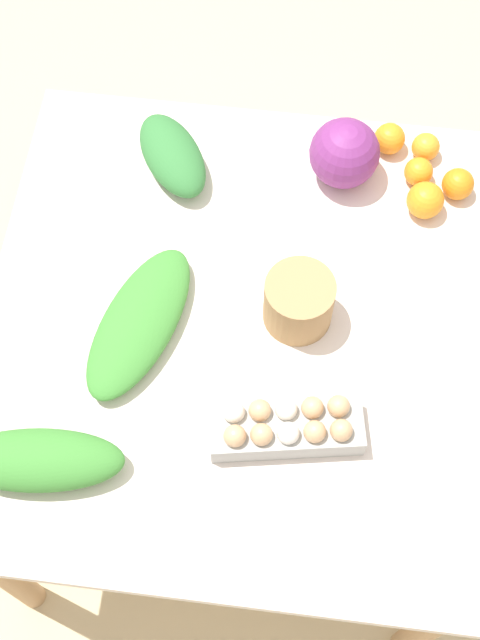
# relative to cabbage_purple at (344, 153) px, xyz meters

# --- Properties ---
(ground_plane) EXTENTS (8.00, 8.00, 0.00)m
(ground_plane) POSITION_rel_cabbage_purple_xyz_m (-0.41, 0.18, -0.80)
(ground_plane) COLOR #C6B289
(dining_table) EXTENTS (1.13, 1.08, 0.72)m
(dining_table) POSITION_rel_cabbage_purple_xyz_m (-0.41, 0.18, -0.17)
(dining_table) COLOR silver
(dining_table) RESTS_ON ground_plane
(cabbage_purple) EXTENTS (0.16, 0.16, 0.16)m
(cabbage_purple) POSITION_rel_cabbage_purple_xyz_m (0.00, 0.00, 0.00)
(cabbage_purple) COLOR #7A2D75
(cabbage_purple) RESTS_ON dining_table
(egg_carton) EXTENTS (0.16, 0.31, 0.09)m
(egg_carton) POSITION_rel_cabbage_purple_xyz_m (-0.63, 0.06, -0.04)
(egg_carton) COLOR #A8A8A3
(egg_carton) RESTS_ON dining_table
(paper_bag) EXTENTS (0.14, 0.14, 0.13)m
(paper_bag) POSITION_rel_cabbage_purple_xyz_m (-0.37, 0.07, -0.01)
(paper_bag) COLOR #A87F51
(paper_bag) RESTS_ON dining_table
(greens_bunch_dandelion) EXTENTS (0.16, 0.34, 0.08)m
(greens_bunch_dandelion) POSITION_rel_cabbage_purple_xyz_m (-0.76, 0.53, -0.04)
(greens_bunch_dandelion) COLOR #3D8433
(greens_bunch_dandelion) RESTS_ON dining_table
(greens_bunch_chard) EXTENTS (0.27, 0.23, 0.08)m
(greens_bunch_chard) POSITION_rel_cabbage_purple_xyz_m (-0.03, 0.38, -0.04)
(greens_bunch_chard) COLOR #337538
(greens_bunch_chard) RESTS_ON dining_table
(greens_bunch_scallion) EXTENTS (0.40, 0.25, 0.06)m
(greens_bunch_scallion) POSITION_rel_cabbage_purple_xyz_m (-0.44, 0.39, -0.05)
(greens_bunch_scallion) COLOR #3D8433
(greens_bunch_scallion) RESTS_ON dining_table
(orange_0) EXTENTS (0.08, 0.08, 0.08)m
(orange_0) POSITION_rel_cabbage_purple_xyz_m (-0.08, -0.19, -0.04)
(orange_0) COLOR orange
(orange_0) RESTS_ON dining_table
(orange_1) EXTENTS (0.06, 0.06, 0.06)m
(orange_1) POSITION_rel_cabbage_purple_xyz_m (0.08, -0.18, -0.05)
(orange_1) COLOR orange
(orange_1) RESTS_ON dining_table
(orange_2) EXTENTS (0.07, 0.07, 0.07)m
(orange_2) POSITION_rel_cabbage_purple_xyz_m (-0.02, -0.26, -0.04)
(orange_2) COLOR orange
(orange_2) RESTS_ON dining_table
(orange_3) EXTENTS (0.07, 0.07, 0.07)m
(orange_3) POSITION_rel_cabbage_purple_xyz_m (0.09, -0.10, -0.04)
(orange_3) COLOR orange
(orange_3) RESTS_ON dining_table
(orange_4) EXTENTS (0.06, 0.06, 0.06)m
(orange_4) POSITION_rel_cabbage_purple_xyz_m (0.00, -0.17, -0.05)
(orange_4) COLOR orange
(orange_4) RESTS_ON dining_table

